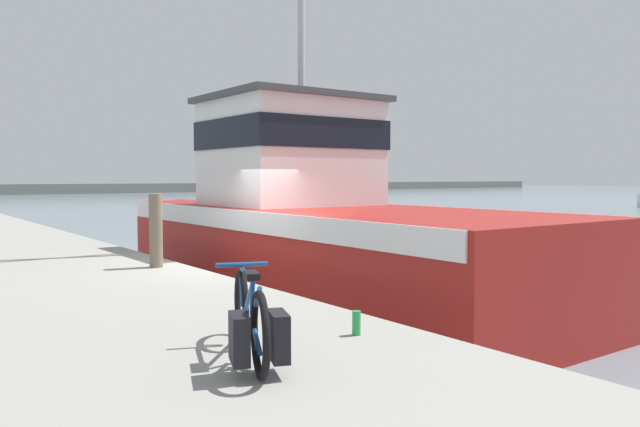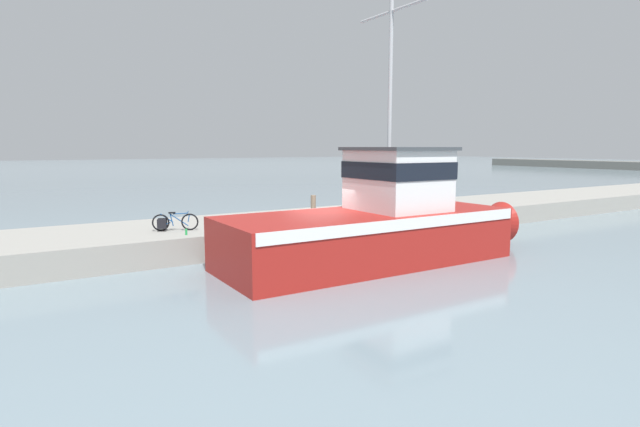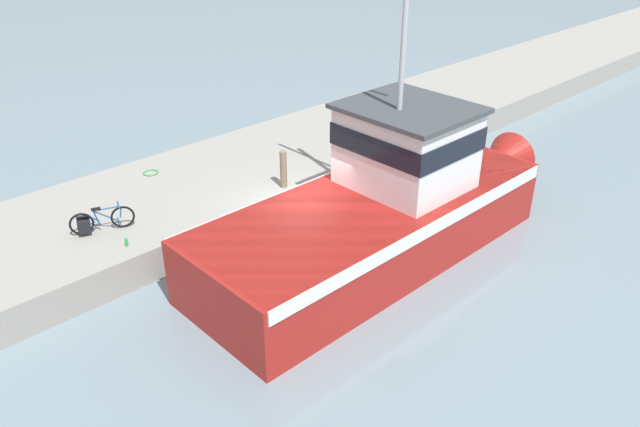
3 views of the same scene
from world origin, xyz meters
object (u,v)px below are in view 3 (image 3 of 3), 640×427
Objects in this scene: fishing_boat_main at (385,204)px; bicycle_touring at (96,221)px; mooring_post at (283,169)px; water_bottle_on_curb at (126,242)px.

fishing_boat_main is 7.66m from bicycle_touring.
fishing_boat_main is 3.51m from mooring_post.
water_bottle_on_curb is at bearing 31.41° from bicycle_touring.
bicycle_touring is at bearing -170.08° from water_bottle_on_curb.
fishing_boat_main is 6.82m from water_bottle_on_curb.
water_bottle_on_curb is (-0.12, -5.12, -0.47)m from mooring_post.
fishing_boat_main reaches higher than mooring_post.
water_bottle_on_curb is (-3.57, -5.80, -0.37)m from fishing_boat_main.
fishing_boat_main is 7.77× the size of bicycle_touring.
bicycle_touring is 1.36× the size of mooring_post.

